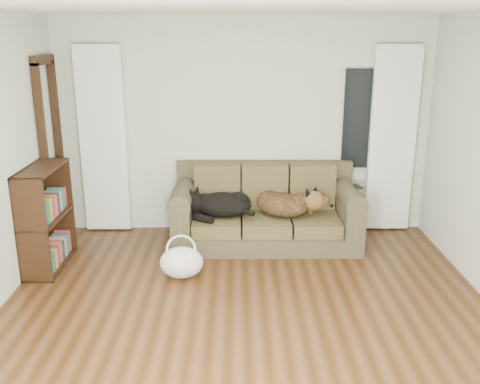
{
  "coord_description": "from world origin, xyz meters",
  "views": [
    {
      "loc": [
        -0.09,
        -3.94,
        2.42
      ],
      "look_at": [
        -0.05,
        1.6,
        0.75
      ],
      "focal_mm": 40.0,
      "sensor_mm": 36.0,
      "label": 1
    }
  ],
  "objects_px": {
    "sofa": "(266,207)",
    "bookshelf": "(46,222)",
    "dog_shepherd": "(286,204)",
    "tote_bag": "(182,263)",
    "dog_black_lab": "(220,205)"
  },
  "relations": [
    {
      "from": "dog_black_lab",
      "to": "dog_shepherd",
      "type": "distance_m",
      "value": 0.77
    },
    {
      "from": "sofa",
      "to": "tote_bag",
      "type": "height_order",
      "value": "sofa"
    },
    {
      "from": "dog_shepherd",
      "to": "sofa",
      "type": "bearing_deg",
      "value": 28.07
    },
    {
      "from": "dog_black_lab",
      "to": "tote_bag",
      "type": "distance_m",
      "value": 1.01
    },
    {
      "from": "dog_black_lab",
      "to": "dog_shepherd",
      "type": "xyz_separation_m",
      "value": [
        0.77,
        0.01,
        0.01
      ]
    },
    {
      "from": "dog_shepherd",
      "to": "tote_bag",
      "type": "height_order",
      "value": "dog_shepherd"
    },
    {
      "from": "dog_shepherd",
      "to": "tote_bag",
      "type": "distance_m",
      "value": 1.49
    },
    {
      "from": "dog_shepherd",
      "to": "bookshelf",
      "type": "distance_m",
      "value": 2.64
    },
    {
      "from": "sofa",
      "to": "bookshelf",
      "type": "xyz_separation_m",
      "value": [
        -2.34,
        -0.62,
        0.05
      ]
    },
    {
      "from": "sofa",
      "to": "bookshelf",
      "type": "height_order",
      "value": "bookshelf"
    },
    {
      "from": "dog_shepherd",
      "to": "bookshelf",
      "type": "xyz_separation_m",
      "value": [
        -2.57,
        -0.61,
        0.01
      ]
    },
    {
      "from": "sofa",
      "to": "dog_shepherd",
      "type": "bearing_deg",
      "value": -3.76
    },
    {
      "from": "dog_shepherd",
      "to": "tote_bag",
      "type": "xyz_separation_m",
      "value": [
        -1.13,
        -0.9,
        -0.33
      ]
    },
    {
      "from": "sofa",
      "to": "bookshelf",
      "type": "bearing_deg",
      "value": -165.11
    },
    {
      "from": "dog_black_lab",
      "to": "tote_bag",
      "type": "relative_size",
      "value": 1.49
    }
  ]
}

